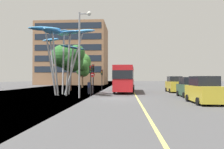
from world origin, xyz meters
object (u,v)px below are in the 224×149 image
object	(u,v)px
leaf_sculpture	(63,38)
no_entry_sign	(92,80)
red_bus	(125,77)
car_parked_far	(174,85)
car_parked_near	(204,91)
traffic_light_kerb_near	(91,74)
car_parked_mid	(190,88)
street_lamp	(82,44)
traffic_light_kerb_far	(93,73)
traffic_light_island_mid	(102,76)
pedestrian	(89,87)

from	to	relation	value
leaf_sculpture	no_entry_sign	world-z (taller)	leaf_sculpture
red_bus	car_parked_far	bearing A→B (deg)	1.80
car_parked_near	car_parked_far	distance (m)	13.08
leaf_sculpture	car_parked_near	distance (m)	16.52
no_entry_sign	traffic_light_kerb_near	bearing A→B (deg)	-83.99
car_parked_mid	street_lamp	size ratio (longest dim) A/B	0.45
traffic_light_kerb_far	no_entry_sign	xyz separation A→B (m)	(-0.06, -0.20, -0.90)
leaf_sculpture	car_parked_mid	world-z (taller)	leaf_sculpture
car_parked_mid	street_lamp	distance (m)	12.21
car_parked_far	no_entry_sign	bearing A→B (deg)	-160.37
leaf_sculpture	street_lamp	xyz separation A→B (m)	(3.01, -3.42, -1.31)
red_bus	car_parked_far	xyz separation A→B (m)	(7.06, 0.22, -1.04)
car_parked_near	car_parked_far	world-z (taller)	car_parked_far
red_bus	car_parked_near	size ratio (longest dim) A/B	2.55
car_parked_near	car_parked_mid	world-z (taller)	car_parked_near
traffic_light_island_mid	car_parked_far	distance (m)	10.90
car_parked_far	car_parked_mid	bearing A→B (deg)	-91.32
car_parked_near	no_entry_sign	bearing A→B (deg)	138.86
traffic_light_kerb_near	car_parked_mid	bearing A→B (deg)	0.37
traffic_light_island_mid	car_parked_near	xyz separation A→B (m)	(9.88, -15.06, -1.40)
leaf_sculpture	pedestrian	world-z (taller)	leaf_sculpture
traffic_light_kerb_far	car_parked_far	size ratio (longest dim) A/B	0.92
pedestrian	traffic_light_kerb_far	bearing A→B (deg)	26.78
leaf_sculpture	traffic_light_kerb_far	size ratio (longest dim) A/B	2.23
traffic_light_kerb_near	no_entry_sign	xyz separation A→B (m)	(-0.38, 3.59, -0.64)
red_bus	traffic_light_kerb_near	distance (m)	8.23
car_parked_far	street_lamp	bearing A→B (deg)	-141.08
traffic_light_kerb_near	street_lamp	world-z (taller)	street_lamp
street_lamp	pedestrian	bearing A→B (deg)	92.19
traffic_light_kerb_near	traffic_light_kerb_far	world-z (taller)	traffic_light_kerb_far
car_parked_mid	car_parked_far	distance (m)	7.50
traffic_light_kerb_far	street_lamp	size ratio (longest dim) A/B	0.43
traffic_light_kerb_near	car_parked_near	bearing A→B (deg)	-28.75
traffic_light_kerb_far	pedestrian	bearing A→B (deg)	-153.22
no_entry_sign	car_parked_far	bearing A→B (deg)	19.63
traffic_light_island_mid	pedestrian	world-z (taller)	traffic_light_island_mid
traffic_light_island_mid	car_parked_near	bearing A→B (deg)	-56.73
leaf_sculpture	car_parked_far	xyz separation A→B (m)	(14.41, 5.79, -5.71)
red_bus	car_parked_near	xyz separation A→B (m)	(6.32, -12.84, -1.09)
red_bus	street_lamp	bearing A→B (deg)	-115.78
traffic_light_kerb_near	pedestrian	bearing A→B (deg)	103.26
traffic_light_kerb_far	car_parked_mid	bearing A→B (deg)	-18.83
red_bus	street_lamp	xyz separation A→B (m)	(-4.34, -8.99, 3.37)
car_parked_near	pedestrian	size ratio (longest dim) A/B	2.50
car_parked_mid	pedestrian	world-z (taller)	car_parked_mid
red_bus	traffic_light_kerb_far	distance (m)	5.40
red_bus	pedestrian	bearing A→B (deg)	-139.97
car_parked_far	traffic_light_kerb_near	bearing A→B (deg)	-144.92
leaf_sculpture	no_entry_sign	xyz separation A→B (m)	(3.26, 1.82, -4.96)
car_parked_far	pedestrian	xyz separation A→B (m)	(-11.60, -4.04, -0.22)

